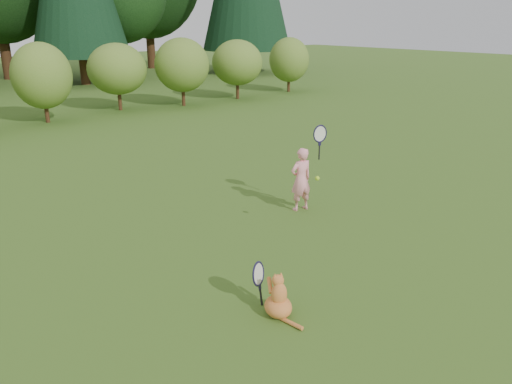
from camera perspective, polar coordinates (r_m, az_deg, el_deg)
ground at (r=7.78m, az=2.49°, el=-6.69°), size 100.00×100.00×0.00m
shrub_row at (r=18.98m, az=-24.36°, el=11.40°), size 28.00×3.00×2.80m
child at (r=9.24m, az=5.23°, el=1.62°), size 0.67×0.37×1.79m
cat at (r=6.08m, az=2.47°, el=-11.53°), size 0.51×0.76×0.76m
tennis_ball at (r=7.89m, az=7.03°, el=1.57°), size 0.07×0.07×0.07m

